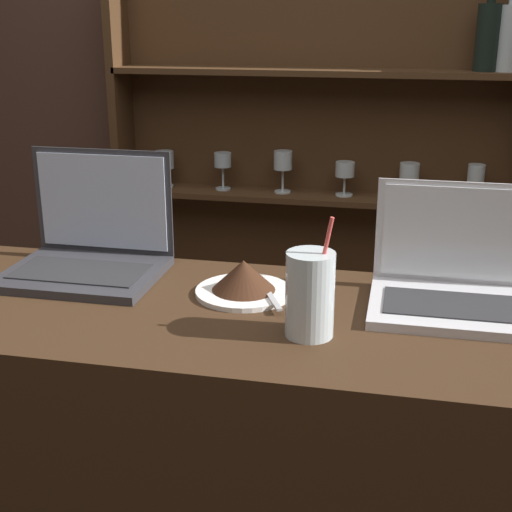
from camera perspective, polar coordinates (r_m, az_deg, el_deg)
back_wall at (r=2.58m, az=6.33°, el=14.05°), size 7.00×0.06×2.70m
back_shelf at (r=2.59m, az=5.08°, el=3.99°), size 1.43×0.18×1.72m
laptop_near at (r=1.55m, az=-13.13°, el=0.67°), size 0.32×0.25×0.25m
laptop_far at (r=1.39m, az=16.46°, el=-2.02°), size 0.35×0.23×0.22m
cake_plate at (r=1.39m, az=-0.99°, el=-1.92°), size 0.19×0.19×0.07m
water_glass at (r=1.21m, az=4.34°, el=-3.08°), size 0.08×0.08×0.21m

